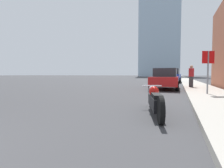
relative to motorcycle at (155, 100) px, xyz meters
The scene contains 7 objects.
sidewalk 35.14m from the motorcycle, 86.51° to the left, with size 2.24×240.00×0.15m.
distant_tower 104.51m from the motorcycle, 95.24° to the left, with size 21.36×21.36×59.80m.
motorcycle is the anchor object (origin of this frame).
parked_car_red 8.61m from the motorcycle, 92.00° to the left, with size 1.95×4.43×1.53m.
parked_car_blue 19.32m from the motorcycle, 90.03° to the left, with size 2.04×4.15×1.86m.
stop_sign 5.21m from the motorcycle, 67.52° to the left, with size 0.57×0.26×2.07m.
pedestrian 9.56m from the motorcycle, 80.89° to the left, with size 0.36×0.23×1.63m.
Camera 1 is at (3.55, 0.02, 1.08)m, focal length 28.00 mm.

